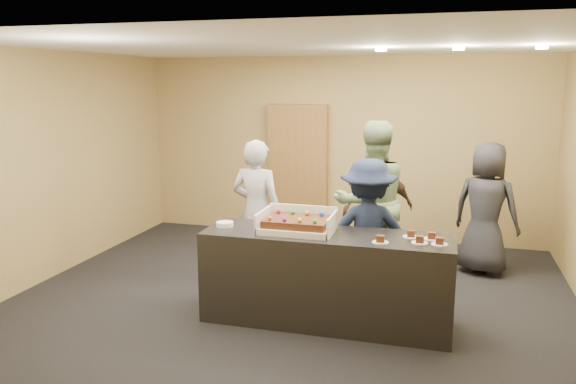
# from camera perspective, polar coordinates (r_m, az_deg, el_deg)

# --- Properties ---
(room) EXTENTS (6.04, 6.00, 2.70)m
(room) POSITION_cam_1_polar(r_m,az_deg,el_deg) (6.03, 0.89, 1.76)
(room) COLOR black
(room) RESTS_ON ground
(serving_counter) EXTENTS (2.40, 0.71, 0.90)m
(serving_counter) POSITION_cam_1_polar(r_m,az_deg,el_deg) (5.55, 3.91, -8.72)
(serving_counter) COLOR black
(serving_counter) RESTS_ON floor
(storage_cabinet) EXTENTS (0.91, 0.15, 2.00)m
(storage_cabinet) POSITION_cam_1_polar(r_m,az_deg,el_deg) (8.54, 1.00, 2.19)
(storage_cabinet) COLOR brown
(storage_cabinet) RESTS_ON floor
(cake_box) EXTENTS (0.72, 0.50, 0.21)m
(cake_box) POSITION_cam_1_polar(r_m,az_deg,el_deg) (5.49, 0.99, -3.48)
(cake_box) COLOR white
(cake_box) RESTS_ON serving_counter
(sheet_cake) EXTENTS (0.61, 0.42, 0.12)m
(sheet_cake) POSITION_cam_1_polar(r_m,az_deg,el_deg) (5.46, 0.92, -3.03)
(sheet_cake) COLOR #3D1F0D
(sheet_cake) RESTS_ON cake_box
(plate_stack) EXTENTS (0.18, 0.18, 0.04)m
(plate_stack) POSITION_cam_1_polar(r_m,az_deg,el_deg) (5.70, -6.44, -3.26)
(plate_stack) COLOR white
(plate_stack) RESTS_ON serving_counter
(slice_a) EXTENTS (0.15, 0.15, 0.07)m
(slice_a) POSITION_cam_1_polar(r_m,az_deg,el_deg) (5.17, 9.37, -4.85)
(slice_a) COLOR white
(slice_a) RESTS_ON serving_counter
(slice_b) EXTENTS (0.15, 0.15, 0.07)m
(slice_b) POSITION_cam_1_polar(r_m,az_deg,el_deg) (5.40, 12.39, -4.27)
(slice_b) COLOR white
(slice_b) RESTS_ON serving_counter
(slice_c) EXTENTS (0.15, 0.15, 0.07)m
(slice_c) POSITION_cam_1_polar(r_m,az_deg,el_deg) (5.22, 13.25, -4.83)
(slice_c) COLOR white
(slice_c) RESTS_ON serving_counter
(slice_d) EXTENTS (0.15, 0.15, 0.07)m
(slice_d) POSITION_cam_1_polar(r_m,az_deg,el_deg) (5.37, 14.38, -4.44)
(slice_d) COLOR white
(slice_d) RESTS_ON serving_counter
(slice_e) EXTENTS (0.15, 0.15, 0.07)m
(slice_e) POSITION_cam_1_polar(r_m,az_deg,el_deg) (5.22, 15.14, -4.94)
(slice_e) COLOR white
(slice_e) RESTS_ON serving_counter
(person_server_grey) EXTENTS (0.65, 0.45, 1.69)m
(person_server_grey) POSITION_cam_1_polar(r_m,az_deg,el_deg) (6.58, -3.20, -1.95)
(person_server_grey) COLOR #AAA9AF
(person_server_grey) RESTS_ON floor
(person_sage_man) EXTENTS (1.15, 1.07, 1.90)m
(person_sage_man) POSITION_cam_1_polar(r_m,az_deg,el_deg) (6.66, 8.50, -0.97)
(person_sage_man) COLOR gray
(person_sage_man) RESTS_ON floor
(person_navy_man) EXTENTS (1.12, 0.80, 1.57)m
(person_navy_man) POSITION_cam_1_polar(r_m,az_deg,el_deg) (5.91, 8.07, -4.18)
(person_navy_man) COLOR #16203A
(person_navy_man) RESTS_ON floor
(person_brown_extra) EXTENTS (0.99, 0.82, 1.58)m
(person_brown_extra) POSITION_cam_1_polar(r_m,az_deg,el_deg) (6.99, 9.14, -1.73)
(person_brown_extra) COLOR brown
(person_brown_extra) RESTS_ON floor
(person_dark_suit) EXTENTS (0.93, 0.78, 1.63)m
(person_dark_suit) POSITION_cam_1_polar(r_m,az_deg,el_deg) (7.25, 19.47, -1.58)
(person_dark_suit) COLOR #25252A
(person_dark_suit) RESTS_ON floor
(ceiling_spotlights) EXTENTS (1.72, 0.12, 0.03)m
(ceiling_spotlights) POSITION_cam_1_polar(r_m,az_deg,el_deg) (6.25, 16.93, 13.77)
(ceiling_spotlights) COLOR #FFEAC6
(ceiling_spotlights) RESTS_ON ceiling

